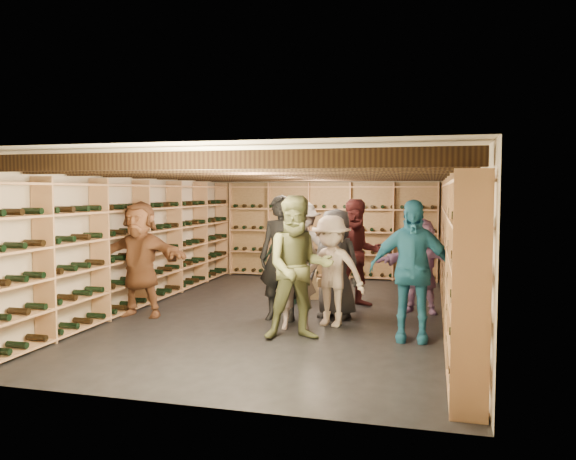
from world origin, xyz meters
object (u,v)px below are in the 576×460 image
(person_8, at_px, (358,253))
(person_3, at_px, (331,271))
(crate_loose, at_px, (308,282))
(person_4, at_px, (411,270))
(person_1, at_px, (281,258))
(person_12, at_px, (336,263))
(person_9, at_px, (303,250))
(person_10, at_px, (287,261))
(person_2, at_px, (299,268))
(crate_stack_right, at_px, (304,284))
(crate_stack_left, at_px, (297,269))
(person_7, at_px, (296,272))
(person_11, at_px, (421,266))
(person_5, at_px, (140,259))

(person_8, bearing_deg, person_3, -122.66)
(crate_loose, distance_m, person_4, 4.44)
(person_1, xyz_separation_m, person_12, (0.76, 0.40, -0.11))
(person_9, bearing_deg, person_10, -109.89)
(person_2, bearing_deg, person_3, 52.04)
(person_1, bearing_deg, person_12, 32.49)
(crate_stack_right, xyz_separation_m, person_1, (0.06, -1.79, 0.70))
(person_10, bearing_deg, person_8, 12.66)
(person_1, relative_size, person_9, 1.08)
(crate_stack_left, xyz_separation_m, person_9, (0.44, -1.32, 0.54))
(person_7, relative_size, person_9, 0.93)
(person_7, xyz_separation_m, person_12, (0.41, 0.88, 0.03))
(person_2, height_order, person_9, person_2)
(crate_stack_right, relative_size, person_2, 0.29)
(person_11, bearing_deg, person_5, -154.23)
(crate_stack_right, distance_m, person_3, 2.19)
(person_5, distance_m, person_8, 3.57)
(person_9, distance_m, person_10, 0.61)
(person_10, bearing_deg, person_4, -31.71)
(person_1, bearing_deg, person_10, 105.87)
(person_12, bearing_deg, person_5, -148.49)
(crate_loose, height_order, person_11, person_11)
(person_3, relative_size, person_11, 1.05)
(crate_stack_left, height_order, person_3, person_3)
(crate_loose, relative_size, person_7, 0.31)
(person_1, height_order, person_7, person_1)
(person_2, relative_size, person_3, 1.18)
(crate_stack_left, height_order, person_1, person_1)
(crate_stack_right, xyz_separation_m, person_8, (1.05, -0.50, 0.66))
(person_4, distance_m, person_11, 1.79)
(crate_stack_right, bearing_deg, person_5, -136.01)
(person_10, bearing_deg, person_7, -61.45)
(person_10, xyz_separation_m, person_12, (1.00, -0.83, 0.10))
(crate_stack_left, xyz_separation_m, person_3, (1.31, -3.27, 0.46))
(crate_stack_left, bearing_deg, person_1, -80.52)
(crate_loose, xyz_separation_m, person_10, (0.03, -1.84, 0.66))
(person_2, bearing_deg, person_4, -7.50)
(person_1, bearing_deg, person_3, -5.88)
(person_7, bearing_deg, crate_stack_right, 92.59)
(person_10, height_order, person_12, person_12)
(crate_stack_right, xyz_separation_m, person_11, (2.10, -0.71, 0.51))
(person_5, xyz_separation_m, person_12, (2.98, 0.68, -0.06))
(person_12, bearing_deg, person_3, -68.56)
(person_2, height_order, person_8, person_2)
(person_7, height_order, person_9, person_9)
(person_4, xyz_separation_m, person_7, (-1.60, 0.21, -0.11))
(person_3, height_order, person_7, person_7)
(person_10, relative_size, person_12, 0.88)
(crate_stack_left, relative_size, person_3, 0.42)
(person_7, bearing_deg, person_2, -80.76)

